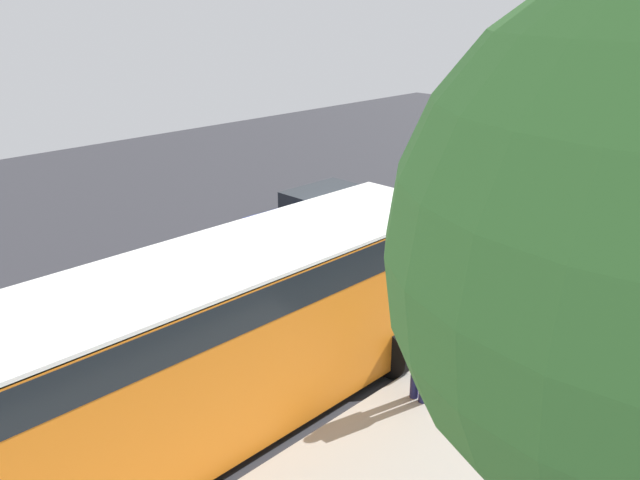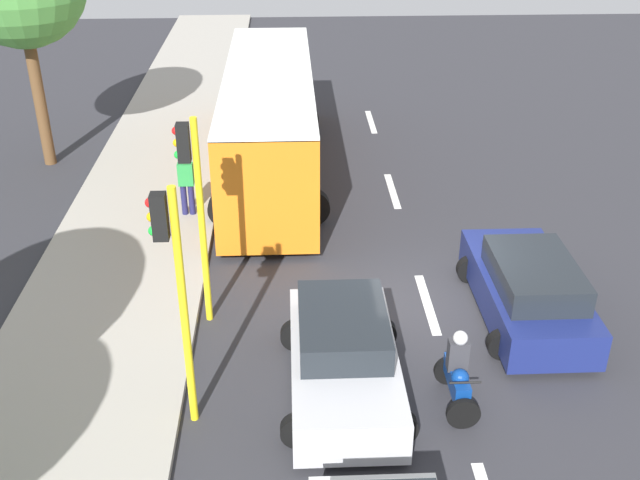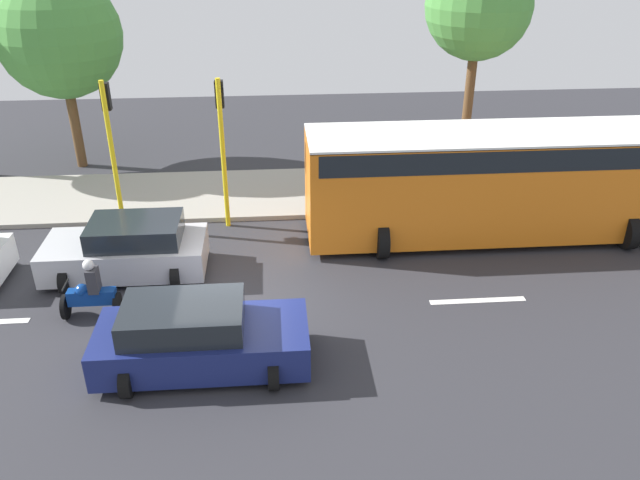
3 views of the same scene
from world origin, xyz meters
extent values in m
cube|color=#2D2D33|center=(0.00, 0.00, -0.05)|extent=(40.00, 60.00, 0.10)
cube|color=#9E998E|center=(7.00, 0.00, 0.07)|extent=(4.00, 60.00, 0.15)
cube|color=white|center=(0.00, -12.00, 0.01)|extent=(0.20, 2.40, 0.01)
cube|color=white|center=(0.00, -6.00, 0.01)|extent=(0.20, 2.40, 0.01)
cube|color=white|center=(0.00, 0.00, 0.01)|extent=(0.20, 2.40, 0.01)
cube|color=#B7B7BC|center=(2.07, 2.87, 0.56)|extent=(1.90, 4.15, 0.80)
cube|color=#1E2328|center=(2.07, 2.54, 1.24)|extent=(1.60, 2.32, 0.56)
cylinder|color=black|center=(1.23, 4.24, 0.32)|extent=(0.64, 0.22, 0.64)
cylinder|color=black|center=(2.91, 4.24, 0.32)|extent=(0.64, 0.22, 0.64)
cylinder|color=black|center=(1.23, 1.50, 0.32)|extent=(0.64, 0.22, 0.64)
cylinder|color=black|center=(2.91, 1.50, 0.32)|extent=(0.64, 0.22, 0.64)
cube|color=navy|center=(-1.97, 0.53, 0.56)|extent=(1.89, 4.40, 0.80)
cube|color=#1E2328|center=(-1.97, 0.88, 1.24)|extent=(1.59, 2.46, 0.56)
cylinder|color=black|center=(-1.14, -0.92, 0.32)|extent=(0.64, 0.22, 0.64)
cylinder|color=black|center=(-2.81, -0.92, 0.32)|extent=(0.64, 0.22, 0.64)
cylinder|color=black|center=(-1.14, 1.98, 0.32)|extent=(0.64, 0.22, 0.64)
cylinder|color=black|center=(-2.81, 1.98, 0.32)|extent=(0.64, 0.22, 0.64)
cube|color=orange|center=(3.53, -7.51, 1.65)|extent=(2.50, 11.00, 2.90)
cube|color=black|center=(3.53, -7.51, 2.75)|extent=(2.52, 10.56, 0.60)
cube|color=white|center=(3.53, -7.51, 3.12)|extent=(2.50, 11.00, 0.08)
cylinder|color=black|center=(2.43, -3.99, 0.50)|extent=(1.00, 0.30, 1.00)
cylinder|color=black|center=(4.63, -3.99, 0.50)|extent=(1.00, 0.30, 1.00)
cylinder|color=black|center=(2.43, -11.03, 0.50)|extent=(1.00, 0.30, 1.00)
cylinder|color=black|center=(4.63, -11.03, 0.50)|extent=(1.00, 0.30, 1.00)
cylinder|color=black|center=(0.07, 3.93, 0.30)|extent=(0.60, 0.10, 0.60)
cylinder|color=black|center=(0.07, 2.73, 0.30)|extent=(0.60, 0.10, 0.60)
cube|color=navy|center=(0.07, 3.28, 0.55)|extent=(0.28, 1.10, 0.36)
sphere|color=navy|center=(0.07, 3.48, 0.73)|extent=(0.32, 0.32, 0.32)
cylinder|color=black|center=(0.07, 3.83, 0.90)|extent=(0.55, 0.04, 0.04)
cube|color=#333338|center=(0.07, 3.18, 1.00)|extent=(0.36, 0.24, 0.60)
sphere|color=silver|center=(0.07, 3.23, 1.40)|extent=(0.26, 0.26, 0.26)
cylinder|color=#1E1E4C|center=(5.60, -4.46, 0.57)|extent=(0.16, 0.16, 0.85)
cylinder|color=#1E1E4C|center=(5.80, -4.46, 0.57)|extent=(0.16, 0.16, 0.85)
cube|color=#268C3F|center=(5.70, -4.46, 1.30)|extent=(0.40, 0.24, 0.60)
sphere|color=tan|center=(5.70, -4.46, 1.73)|extent=(0.22, 0.22, 0.22)
cylinder|color=yellow|center=(4.75, 0.36, 2.25)|extent=(0.14, 0.14, 4.50)
cube|color=black|center=(4.97, 0.36, 4.00)|extent=(0.24, 0.24, 0.76)
sphere|color=red|center=(5.09, 0.36, 4.24)|extent=(0.16, 0.16, 0.16)
sphere|color=#F2A50C|center=(5.09, 0.36, 4.00)|extent=(0.16, 0.16, 0.16)
sphere|color=green|center=(5.09, 0.36, 3.76)|extent=(0.16, 0.16, 0.16)
cylinder|color=yellow|center=(4.75, 3.50, 2.25)|extent=(0.14, 0.14, 4.50)
cube|color=black|center=(4.97, 3.50, 4.00)|extent=(0.24, 0.24, 0.76)
sphere|color=red|center=(5.09, 3.50, 4.24)|extent=(0.16, 0.16, 0.16)
sphere|color=#F2A50C|center=(5.09, 3.50, 4.00)|extent=(0.16, 0.16, 0.16)
sphere|color=green|center=(5.09, 3.50, 3.76)|extent=(0.16, 0.16, 0.16)
cylinder|color=brown|center=(10.49, -8.58, 2.11)|extent=(0.36, 0.36, 4.22)
camera|label=1|loc=(11.48, -12.87, 7.08)|focal=35.97mm
camera|label=2|loc=(2.98, 13.86, 9.11)|focal=42.34mm
camera|label=3|loc=(-12.95, -1.05, 8.63)|focal=35.80mm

